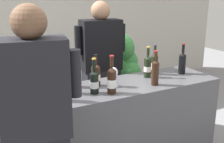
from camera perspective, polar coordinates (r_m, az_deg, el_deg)
The scene contains 15 objects.
wall_back at distance 4.89m, azimuth -16.21°, elevation 10.94°, with size 8.00×0.10×2.80m, color beige.
counter at distance 2.74m, azimuth -2.80°, elevation -12.90°, with size 2.51×0.59×0.93m, color #4C4C51.
wine_bottle_0 at distance 2.65m, azimuth 8.91°, elevation 0.02°, with size 0.07×0.07×0.33m.
wine_bottle_1 at distance 3.01m, azimuth 8.75°, elevation 1.56°, with size 0.08×0.08×0.32m.
wine_bottle_2 at distance 2.40m, azimuth -0.06°, elevation -1.78°, with size 0.08×0.08×0.34m.
wine_bottle_3 at distance 2.43m, azimuth -8.88°, elevation -1.84°, with size 0.08×0.08×0.32m.
wine_bottle_4 at distance 2.61m, azimuth -3.35°, elevation -0.69°, with size 0.09×0.09×0.30m.
wine_bottle_5 at distance 2.41m, azimuth -3.68°, elevation -2.08°, with size 0.08×0.08×0.32m.
wine_bottle_6 at distance 3.08m, azimuth 14.32°, elevation 1.85°, with size 0.08×0.08×0.34m.
wine_bottle_7 at distance 2.88m, azimuth 7.36°, elevation 1.11°, with size 0.08×0.08×0.32m.
wine_bottle_8 at distance 2.27m, azimuth -9.52°, elevation -3.36°, with size 0.07×0.07×0.32m.
wine_bottle_10 at distance 2.59m, azimuth -7.72°, elevation -0.85°, with size 0.07×0.07×0.32m.
wine_glass at distance 2.57m, azimuth 0.42°, elevation -0.44°, with size 0.08×0.08×0.19m.
person_server at distance 3.28m, azimuth -2.26°, elevation -0.93°, with size 0.61×0.28×1.70m.
potted_shrub at distance 3.67m, azimuth 1.63°, elevation 0.26°, with size 0.56×0.50×1.29m.
Camera 1 is at (-1.00, -2.17, 1.80)m, focal length 44.26 mm.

